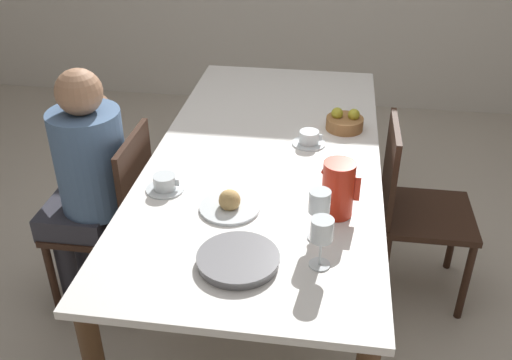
# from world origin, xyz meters

# --- Properties ---
(ground_plane) EXTENTS (20.00, 20.00, 0.00)m
(ground_plane) POSITION_xyz_m (0.00, 0.00, 0.00)
(ground_plane) COLOR beige
(dining_table) EXTENTS (0.98, 2.11, 0.78)m
(dining_table) POSITION_xyz_m (0.00, 0.00, 0.69)
(dining_table) COLOR white
(dining_table) RESTS_ON ground_plane
(chair_person_side) EXTENTS (0.42, 0.42, 0.89)m
(chair_person_side) POSITION_xyz_m (-0.68, -0.16, 0.48)
(chair_person_side) COLOR #331E14
(chair_person_side) RESTS_ON ground_plane
(chair_opposite) EXTENTS (0.42, 0.42, 0.89)m
(chair_opposite) POSITION_xyz_m (0.68, 0.12, 0.48)
(chair_opposite) COLOR #331E14
(chair_opposite) RESTS_ON ground_plane
(person_seated) EXTENTS (0.39, 0.41, 1.19)m
(person_seated) POSITION_xyz_m (-0.76, -0.18, 0.71)
(person_seated) COLOR #33333D
(person_seated) RESTS_ON ground_plane
(red_pitcher) EXTENTS (0.14, 0.12, 0.21)m
(red_pitcher) POSITION_xyz_m (0.31, -0.43, 0.88)
(red_pitcher) COLOR red
(red_pitcher) RESTS_ON dining_table
(wine_glass_water) EXTENTS (0.07, 0.07, 0.19)m
(wine_glass_water) POSITION_xyz_m (0.25, -0.58, 0.92)
(wine_glass_water) COLOR white
(wine_glass_water) RESTS_ON dining_table
(wine_glass_juice) EXTENTS (0.07, 0.07, 0.18)m
(wine_glass_juice) POSITION_xyz_m (0.27, -0.73, 0.91)
(wine_glass_juice) COLOR white
(wine_glass_juice) RESTS_ON dining_table
(teacup_near_person) EXTENTS (0.15, 0.15, 0.06)m
(teacup_near_person) POSITION_xyz_m (-0.35, -0.36, 0.80)
(teacup_near_person) COLOR silver
(teacup_near_person) RESTS_ON dining_table
(teacup_across) EXTENTS (0.15, 0.15, 0.06)m
(teacup_across) POSITION_xyz_m (0.18, 0.11, 0.80)
(teacup_across) COLOR silver
(teacup_across) RESTS_ON dining_table
(serving_tray) EXTENTS (0.27, 0.27, 0.03)m
(serving_tray) POSITION_xyz_m (0.01, -0.76, 0.79)
(serving_tray) COLOR gray
(serving_tray) RESTS_ON dining_table
(bread_plate) EXTENTS (0.23, 0.23, 0.08)m
(bread_plate) POSITION_xyz_m (-0.08, -0.45, 0.80)
(bread_plate) COLOR silver
(bread_plate) RESTS_ON dining_table
(fruit_bowl) EXTENTS (0.17, 0.17, 0.10)m
(fruit_bowl) POSITION_xyz_m (0.33, 0.29, 0.81)
(fruit_bowl) COLOR #9E6B3D
(fruit_bowl) RESTS_ON dining_table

